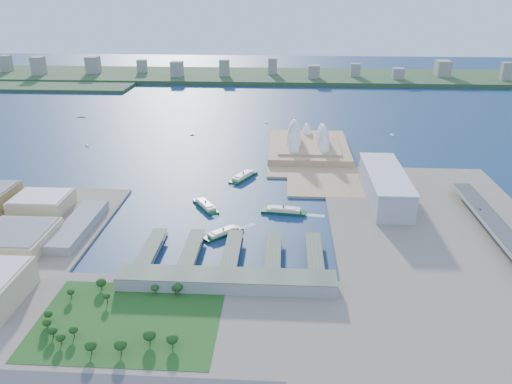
# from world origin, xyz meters

# --- Properties ---
(ground) EXTENTS (3000.00, 3000.00, 0.00)m
(ground) POSITION_xyz_m (0.00, 0.00, 0.00)
(ground) COLOR #102A4C
(ground) RESTS_ON ground
(south_land) EXTENTS (720.00, 180.00, 3.00)m
(south_land) POSITION_xyz_m (0.00, -210.00, 1.50)
(south_land) COLOR gray
(south_land) RESTS_ON ground
(east_land) EXTENTS (240.00, 500.00, 3.00)m
(east_land) POSITION_xyz_m (240.00, -50.00, 1.50)
(east_land) COLOR gray
(east_land) RESTS_ON ground
(peninsula) EXTENTS (135.00, 220.00, 3.00)m
(peninsula) POSITION_xyz_m (107.50, 260.00, 1.50)
(peninsula) COLOR tan
(peninsula) RESTS_ON ground
(far_shore) EXTENTS (2200.00, 260.00, 12.00)m
(far_shore) POSITION_xyz_m (0.00, 980.00, 6.00)
(far_shore) COLOR #2D4926
(far_shore) RESTS_ON ground
(opera_house) EXTENTS (134.00, 180.00, 58.00)m
(opera_house) POSITION_xyz_m (105.00, 280.00, 32.00)
(opera_house) COLOR white
(opera_house) RESTS_ON peninsula
(toaster_building) EXTENTS (45.00, 155.00, 35.00)m
(toaster_building) POSITION_xyz_m (195.00, 80.00, 20.50)
(toaster_building) COLOR #9A9A9F
(toaster_building) RESTS_ON east_land
(ferry_wharves) EXTENTS (184.00, 90.00, 9.30)m
(ferry_wharves) POSITION_xyz_m (14.00, -75.00, 4.65)
(ferry_wharves) COLOR #4D5641
(ferry_wharves) RESTS_ON ground
(terminal_building) EXTENTS (200.00, 28.00, 12.00)m
(terminal_building) POSITION_xyz_m (15.00, -135.00, 9.00)
(terminal_building) COLOR gray
(terminal_building) RESTS_ON south_land
(park) EXTENTS (150.00, 110.00, 16.00)m
(park) POSITION_xyz_m (-60.00, -190.00, 11.00)
(park) COLOR #194714
(park) RESTS_ON south_land
(far_skyline) EXTENTS (1900.00, 140.00, 55.00)m
(far_skyline) POSITION_xyz_m (0.00, 960.00, 39.50)
(far_skyline) COLOR gray
(far_skyline) RESTS_ON far_shore
(ferry_a) EXTENTS (39.51, 51.33, 9.91)m
(ferry_a) POSITION_xyz_m (-32.12, 43.99, 4.96)
(ferry_a) COLOR #0E3A21
(ferry_a) RESTS_ON ground
(ferry_b) EXTENTS (38.78, 57.51, 10.80)m
(ferry_b) POSITION_xyz_m (6.86, 147.40, 5.40)
(ferry_b) COLOR #0E3A21
(ferry_b) RESTS_ON ground
(ferry_c) EXTENTS (43.87, 42.16, 9.17)m
(ferry_c) POSITION_xyz_m (-0.97, -28.55, 4.59)
(ferry_c) COLOR #0E3A21
(ferry_c) RESTS_ON ground
(ferry_d) EXTENTS (55.53, 20.11, 10.26)m
(ferry_d) POSITION_xyz_m (65.68, 33.56, 5.13)
(ferry_d) COLOR #0E3A21
(ferry_d) RESTS_ON ground
(boat_a) EXTENTS (10.18, 12.18, 2.47)m
(boat_a) POSITION_xyz_m (-276.84, 289.46, 1.23)
(boat_a) COLOR white
(boat_a) RESTS_ON ground
(boat_b) EXTENTS (10.72, 6.50, 2.73)m
(boat_b) POSITION_xyz_m (-106.66, 367.97, 1.37)
(boat_b) COLOR white
(boat_b) RESTS_ON ground
(boat_c) EXTENTS (4.83, 13.53, 2.99)m
(boat_c) POSITION_xyz_m (264.29, 385.38, 1.49)
(boat_c) COLOR white
(boat_c) RESTS_ON ground
(boat_d) EXTENTS (17.95, 7.07, 2.96)m
(boat_d) POSITION_xyz_m (-363.95, 487.25, 1.48)
(boat_d) COLOR white
(boat_d) RESTS_ON ground
(boat_e) EXTENTS (5.97, 11.85, 2.78)m
(boat_e) POSITION_xyz_m (26.97, 463.45, 1.39)
(boat_e) COLOR white
(boat_e) RESTS_ON ground
(car_c) EXTENTS (1.63, 4.02, 1.17)m
(car_c) POSITION_xyz_m (296.00, 25.39, 15.43)
(car_c) COLOR slate
(car_c) RESTS_ON expressway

